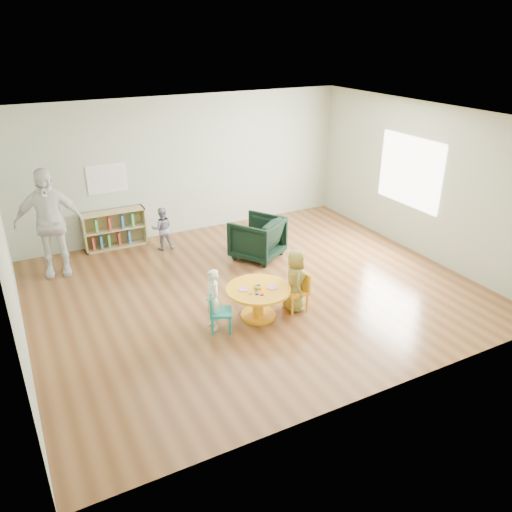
# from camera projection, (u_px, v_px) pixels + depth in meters

# --- Properties ---
(room) EXTENTS (7.10, 7.00, 2.80)m
(room) POSITION_uv_depth(u_px,v_px,m) (254.00, 179.00, 7.54)
(room) COLOR brown
(room) RESTS_ON ground
(activity_table) EXTENTS (0.96, 0.96, 0.52)m
(activity_table) POSITION_uv_depth(u_px,v_px,m) (258.00, 297.00, 7.41)
(activity_table) COLOR #F9A514
(activity_table) RESTS_ON ground
(kid_chair_left) EXTENTS (0.41, 0.41, 0.58)m
(kid_chair_left) POSITION_uv_depth(u_px,v_px,m) (218.00, 311.00, 7.07)
(kid_chair_left) COLOR #178377
(kid_chair_left) RESTS_ON ground
(kid_chair_right) EXTENTS (0.34, 0.34, 0.61)m
(kid_chair_right) POSITION_uv_depth(u_px,v_px,m) (298.00, 290.00, 7.61)
(kid_chair_right) COLOR #F9A514
(kid_chair_right) RESTS_ON ground
(bookshelf) EXTENTS (1.20, 0.30, 0.75)m
(bookshelf) POSITION_uv_depth(u_px,v_px,m) (114.00, 229.00, 9.80)
(bookshelf) COLOR tan
(bookshelf) RESTS_ON ground
(alphabet_poster) EXTENTS (0.74, 0.01, 0.54)m
(alphabet_poster) POSITION_uv_depth(u_px,v_px,m) (107.00, 179.00, 9.49)
(alphabet_poster) COLOR white
(alphabet_poster) RESTS_ON ground
(armchair) EXTENTS (1.16, 1.17, 0.78)m
(armchair) POSITION_uv_depth(u_px,v_px,m) (257.00, 238.00, 9.32)
(armchair) COLOR black
(armchair) RESTS_ON ground
(child_left) EXTENTS (0.24, 0.35, 0.93)m
(child_left) POSITION_uv_depth(u_px,v_px,m) (213.00, 300.00, 7.06)
(child_left) COLOR white
(child_left) RESTS_ON ground
(child_right) EXTENTS (0.46, 0.56, 0.98)m
(child_right) POSITION_uv_depth(u_px,v_px,m) (295.00, 280.00, 7.55)
(child_right) COLOR yellow
(child_right) RESTS_ON ground
(toddler) EXTENTS (0.48, 0.42, 0.86)m
(toddler) POSITION_uv_depth(u_px,v_px,m) (162.00, 229.00, 9.65)
(toddler) COLOR #1B2444
(toddler) RESTS_ON ground
(adult_caretaker) EXTENTS (1.17, 0.62, 1.91)m
(adult_caretaker) POSITION_uv_depth(u_px,v_px,m) (49.00, 223.00, 8.46)
(adult_caretaker) COLOR silver
(adult_caretaker) RESTS_ON ground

